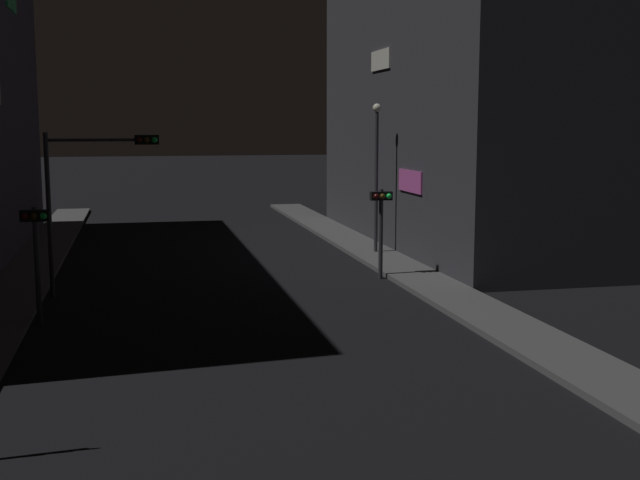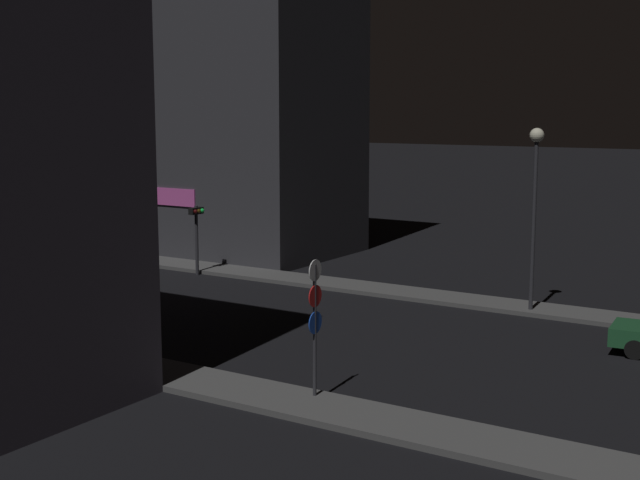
% 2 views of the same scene
% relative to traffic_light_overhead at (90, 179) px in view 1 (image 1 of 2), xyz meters
% --- Properties ---
extents(sidewalk_left, '(2.07, 57.18, 0.18)m').
position_rel_traffic_light_overhead_xyz_m(sidewalk_left, '(-2.63, -0.60, -3.82)').
color(sidewalk_left, '#4C4C4C').
rests_on(sidewalk_left, ground_plane).
extents(sidewalk_right, '(2.07, 57.18, 0.18)m').
position_rel_traffic_light_overhead_xyz_m(sidewalk_right, '(11.55, -0.60, -3.82)').
color(sidewalk_right, '#4C4C4C').
rests_on(sidewalk_right, ground_plane).
extents(building_facade_right, '(8.79, 22.12, 18.73)m').
position_rel_traffic_light_overhead_xyz_m(building_facade_right, '(16.94, 8.54, 5.46)').
color(building_facade_right, '#333338').
rests_on(building_facade_right, ground_plane).
extents(traffic_light_overhead, '(3.70, 0.42, 5.44)m').
position_rel_traffic_light_overhead_xyz_m(traffic_light_overhead, '(0.00, 0.00, 0.00)').
color(traffic_light_overhead, '#2D2D33').
rests_on(traffic_light_overhead, ground_plane).
extents(traffic_light_left_kerb, '(0.80, 0.42, 3.38)m').
position_rel_traffic_light_overhead_xyz_m(traffic_light_left_kerb, '(-1.35, -3.81, -1.46)').
color(traffic_light_left_kerb, '#2D2D33').
rests_on(traffic_light_left_kerb, ground_plane).
extents(traffic_light_right_kerb, '(0.80, 0.42, 3.35)m').
position_rel_traffic_light_overhead_xyz_m(traffic_light_right_kerb, '(10.26, 0.68, -1.48)').
color(traffic_light_right_kerb, '#2D2D33').
rests_on(traffic_light_right_kerb, ground_plane).
extents(street_lamp_far_block, '(0.37, 0.37, 6.41)m').
position_rel_traffic_light_overhead_xyz_m(street_lamp_far_block, '(11.64, 6.01, 0.08)').
color(street_lamp_far_block, '#2D2D33').
rests_on(street_lamp_far_block, sidewalk_right).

